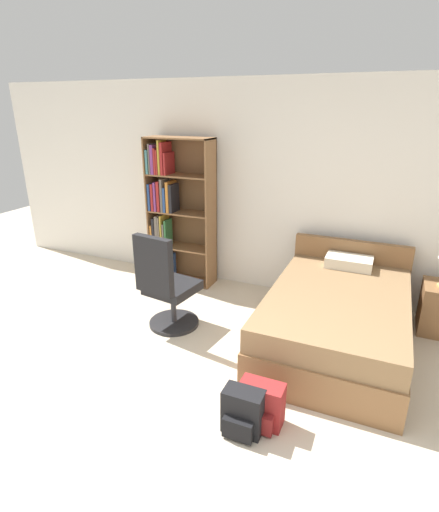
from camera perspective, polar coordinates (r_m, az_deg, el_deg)
ground_plane at (r=2.91m, az=-7.33°, el=-30.95°), size 14.00×14.00×0.00m
wall_back at (r=4.95m, az=11.43°, el=8.89°), size 9.00×0.06×2.60m
bookshelf at (r=5.35m, az=-6.76°, el=6.19°), size 0.88×0.33×1.92m
bed at (r=4.19m, az=16.40°, el=-8.38°), size 1.30×2.01×0.83m
office_chair at (r=4.24m, az=-7.60°, el=-4.55°), size 0.54×0.62×1.09m
backpack_black at (r=3.15m, az=3.33°, el=-21.46°), size 0.30×0.23×0.35m
backpack_red at (r=3.22m, az=5.92°, el=-20.44°), size 0.33×0.24×0.35m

